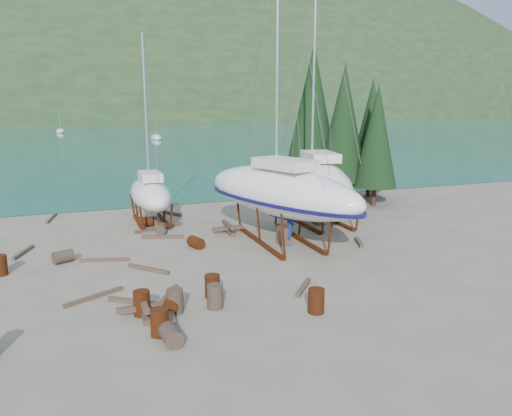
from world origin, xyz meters
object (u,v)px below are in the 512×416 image
object	(u,v)px
large_sailboat_near	(280,191)
small_sailboat_shore	(150,194)
worker	(289,227)
large_sailboat_far	(315,179)

from	to	relation	value
large_sailboat_near	small_sailboat_shore	world-z (taller)	large_sailboat_near
worker	small_sailboat_shore	bearing A→B (deg)	67.99
large_sailboat_far	worker	distance (m)	5.69
large_sailboat_near	large_sailboat_far	world-z (taller)	large_sailboat_near
small_sailboat_shore	large_sailboat_far	bearing A→B (deg)	-19.08
large_sailboat_far	small_sailboat_shore	size ratio (longest dim) A/B	1.47
large_sailboat_near	small_sailboat_shore	bearing A→B (deg)	110.79
large_sailboat_far	large_sailboat_near	bearing A→B (deg)	-127.00
large_sailboat_far	small_sailboat_shore	distance (m)	10.05
worker	large_sailboat_far	bearing A→B (deg)	-11.53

